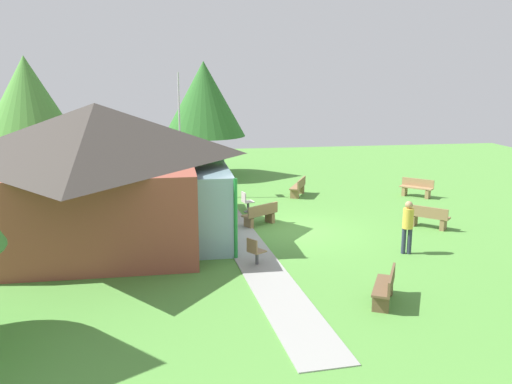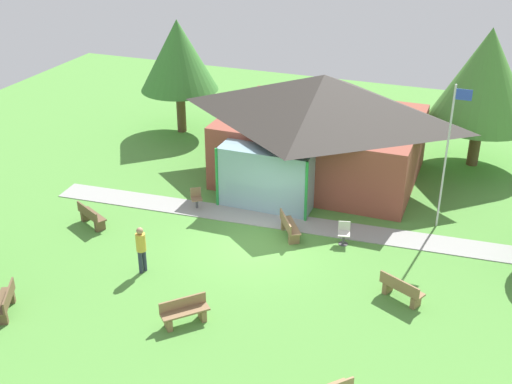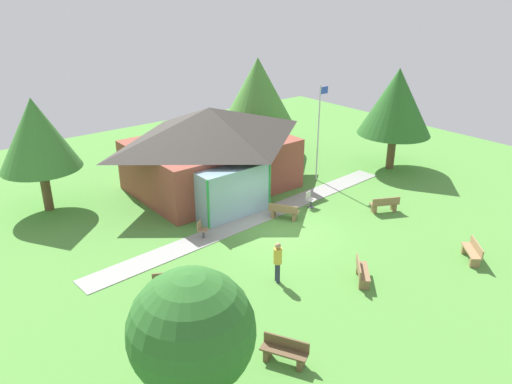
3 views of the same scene
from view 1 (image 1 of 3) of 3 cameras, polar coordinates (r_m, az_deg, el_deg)
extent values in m
plane|color=#54933D|center=(19.91, 3.78, -4.13)|extent=(44.00, 44.00, 0.00)
cube|color=brown|center=(19.72, -16.19, -0.50)|extent=(8.44, 6.44, 2.85)
pyramid|color=#38332D|center=(19.34, -16.62, 6.30)|extent=(9.44, 7.44, 1.85)
cube|color=#8CB2BF|center=(18.41, -4.76, -1.40)|extent=(3.80, 1.20, 2.56)
cylinder|color=green|center=(16.64, -2.18, -2.89)|extent=(0.12, 0.12, 2.56)
cylinder|color=green|center=(20.30, -3.49, -0.06)|extent=(0.12, 0.12, 2.56)
cube|color=#999993|center=(19.57, -1.92, -4.37)|extent=(18.87, 2.54, 0.03)
cylinder|color=silver|center=(24.82, -8.07, 5.85)|extent=(0.08, 0.08, 5.72)
cube|color=blue|center=(24.95, -8.27, 11.67)|extent=(0.60, 0.02, 0.40)
cube|color=olive|center=(20.49, 0.38, -2.31)|extent=(1.19, 1.50, 0.06)
cube|color=olive|center=(20.20, -0.77, -3.28)|extent=(0.42, 0.35, 0.39)
cube|color=olive|center=(20.92, 1.49, -2.73)|extent=(0.42, 0.35, 0.39)
cube|color=olive|center=(20.30, 0.74, -1.84)|extent=(0.87, 1.29, 0.36)
cube|color=olive|center=(21.18, 17.86, -2.44)|extent=(1.36, 1.38, 0.06)
cube|color=olive|center=(21.40, 16.41, -2.90)|extent=(0.40, 0.39, 0.39)
cube|color=olive|center=(21.10, 19.24, -3.31)|extent=(0.40, 0.39, 0.39)
cube|color=olive|center=(20.95, 17.74, -2.00)|extent=(1.09, 1.12, 0.36)
cube|color=brown|center=(14.12, 13.36, -9.68)|extent=(1.53, 1.09, 0.06)
cube|color=brown|center=(13.71, 13.07, -11.51)|extent=(0.33, 0.43, 0.39)
cube|color=brown|center=(14.72, 13.52, -9.81)|extent=(0.33, 0.43, 0.39)
cube|color=brown|center=(14.03, 14.18, -8.95)|extent=(1.35, 0.75, 0.36)
cube|color=olive|center=(25.42, 4.42, 0.59)|extent=(1.54, 1.07, 0.06)
cube|color=olive|center=(24.95, 4.12, -0.24)|extent=(0.32, 0.43, 0.39)
cube|color=olive|center=(26.00, 4.69, 0.28)|extent=(0.32, 0.43, 0.39)
cube|color=olive|center=(25.33, 4.85, 1.02)|extent=(1.37, 0.73, 0.36)
cube|color=#9E7A51|center=(26.22, 16.64, 0.46)|extent=(1.35, 1.40, 0.06)
cube|color=#9E7A51|center=(26.12, 17.76, -0.23)|extent=(0.40, 0.39, 0.39)
cube|color=#9E7A51|center=(26.43, 15.47, 0.06)|extent=(0.40, 0.39, 0.39)
cube|color=#9E7A51|center=(26.36, 16.80, 0.98)|extent=(1.07, 1.14, 0.36)
cube|color=#8C6B4C|center=(16.31, 0.09, -6.29)|extent=(0.61, 0.61, 0.04)
cube|color=#8C6B4C|center=(16.11, -0.43, -5.71)|extent=(0.39, 0.28, 0.40)
cylinder|color=#4C4C51|center=(16.39, 0.09, -7.05)|extent=(0.10, 0.10, 0.42)
cylinder|color=#4C4C51|center=(16.46, 0.09, -7.71)|extent=(0.36, 0.36, 0.02)
cube|color=beige|center=(22.43, -0.84, -1.03)|extent=(0.53, 0.53, 0.04)
cube|color=beige|center=(22.30, -1.32, -0.53)|extent=(0.44, 0.14, 0.40)
cylinder|color=#4C4C51|center=(22.48, -0.84, -1.60)|extent=(0.10, 0.10, 0.42)
cylinder|color=#4C4C51|center=(22.53, -0.84, -2.09)|extent=(0.36, 0.36, 0.02)
cylinder|color=#2D3347|center=(17.99, 15.97, -5.03)|extent=(0.14, 0.14, 0.85)
cylinder|color=#2D3347|center=(17.97, 15.40, -5.01)|extent=(0.14, 0.14, 0.85)
cylinder|color=gold|center=(17.77, 15.83, -2.71)|extent=(0.34, 0.34, 0.65)
sphere|color=tan|center=(17.67, 15.91, -1.32)|extent=(0.24, 0.24, 0.24)
cylinder|color=brown|center=(26.66, -22.48, 1.54)|extent=(0.52, 0.52, 2.11)
cone|color=#4C8C38|center=(26.29, -23.07, 8.46)|extent=(4.82, 4.82, 4.34)
cylinder|color=brown|center=(30.24, -5.41, 3.81)|extent=(0.51, 0.51, 2.27)
cone|color=#2D6B28|center=(29.92, -5.54, 9.80)|extent=(4.50, 4.50, 4.05)
camera|label=2|loc=(35.83, 35.51, 21.31)|focal=45.64mm
camera|label=3|loc=(21.21, 72.51, 18.60)|focal=35.06mm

